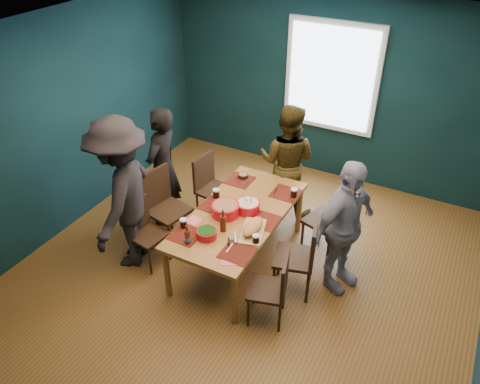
% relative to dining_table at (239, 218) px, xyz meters
% --- Properties ---
extents(room, '(5.01, 5.01, 2.71)m').
position_rel_dining_table_xyz_m(room, '(0.18, 0.23, 0.72)').
color(room, brown).
rests_on(room, ground).
extents(dining_table, '(0.94, 1.88, 0.71)m').
position_rel_dining_table_xyz_m(dining_table, '(0.00, 0.00, 0.00)').
color(dining_table, '#AA7433').
rests_on(dining_table, floor).
extents(chair_left_far, '(0.46, 0.46, 0.91)m').
position_rel_dining_table_xyz_m(chair_left_far, '(-0.76, 0.63, -0.12)').
color(chair_left_far, black).
rests_on(chair_left_far, floor).
extents(chair_left_mid, '(0.52, 0.52, 0.99)m').
position_rel_dining_table_xyz_m(chair_left_mid, '(-1.02, -0.07, -0.07)').
color(chair_left_mid, black).
rests_on(chair_left_mid, floor).
extents(chair_left_near, '(0.42, 0.42, 0.82)m').
position_rel_dining_table_xyz_m(chair_left_near, '(-1.00, -0.49, -0.17)').
color(chair_left_near, black).
rests_on(chair_left_near, floor).
extents(chair_right_far, '(0.56, 0.56, 0.99)m').
position_rel_dining_table_xyz_m(chair_right_far, '(0.94, 0.60, -0.07)').
color(chair_right_far, black).
rests_on(chair_right_far, floor).
extents(chair_right_mid, '(0.52, 0.52, 0.94)m').
position_rel_dining_table_xyz_m(chair_right_mid, '(0.83, -0.10, -0.10)').
color(chair_right_mid, black).
rests_on(chair_right_mid, floor).
extents(chair_right_near, '(0.46, 0.46, 0.83)m').
position_rel_dining_table_xyz_m(chair_right_near, '(0.74, -0.62, -0.16)').
color(chair_right_near, black).
rests_on(chair_right_near, floor).
extents(person_far_left, '(0.43, 0.62, 1.61)m').
position_rel_dining_table_xyz_m(person_far_left, '(-1.25, 0.29, 0.16)').
color(person_far_left, black).
rests_on(person_far_left, floor).
extents(person_back, '(0.82, 0.67, 1.57)m').
position_rel_dining_table_xyz_m(person_back, '(0.07, 1.21, 0.14)').
color(person_back, black).
rests_on(person_back, floor).
extents(person_right, '(0.72, 1.01, 1.59)m').
position_rel_dining_table_xyz_m(person_right, '(1.16, 0.19, 0.15)').
color(person_right, white).
rests_on(person_right, floor).
extents(person_near_left, '(1.01, 1.35, 1.85)m').
position_rel_dining_table_xyz_m(person_near_left, '(-1.16, -0.56, 0.28)').
color(person_near_left, black).
rests_on(person_near_left, floor).
extents(bowl_salad, '(0.32, 0.32, 0.13)m').
position_rel_dining_table_xyz_m(bowl_salad, '(-0.12, -0.09, 0.14)').
color(bowl_salad, red).
rests_on(bowl_salad, dining_table).
extents(bowl_dumpling, '(0.28, 0.28, 0.26)m').
position_rel_dining_table_xyz_m(bowl_dumpling, '(0.07, 0.09, 0.13)').
color(bowl_dumpling, red).
rests_on(bowl_dumpling, dining_table).
extents(bowl_herbs, '(0.22, 0.22, 0.09)m').
position_rel_dining_table_xyz_m(bowl_herbs, '(-0.09, -0.54, 0.12)').
color(bowl_herbs, red).
rests_on(bowl_herbs, dining_table).
extents(cutting_board, '(0.34, 0.58, 0.13)m').
position_rel_dining_table_xyz_m(cutting_board, '(0.29, -0.24, 0.12)').
color(cutting_board, tan).
rests_on(cutting_board, dining_table).
extents(small_bowl, '(0.13, 0.13, 0.05)m').
position_rel_dining_table_xyz_m(small_bowl, '(-0.30, 0.69, 0.10)').
color(small_bowl, black).
rests_on(small_bowl, dining_table).
extents(beer_bottle_a, '(0.06, 0.06, 0.22)m').
position_rel_dining_table_xyz_m(beer_bottle_a, '(-0.21, -0.71, 0.15)').
color(beer_bottle_a, '#4E1C0D').
rests_on(beer_bottle_a, dining_table).
extents(beer_bottle_b, '(0.07, 0.07, 0.26)m').
position_rel_dining_table_xyz_m(beer_bottle_b, '(0.00, -0.36, 0.17)').
color(beer_bottle_b, '#4E1C0D').
rests_on(beer_bottle_b, dining_table).
extents(cola_glass_a, '(0.08, 0.08, 0.11)m').
position_rel_dining_table_xyz_m(cola_glass_a, '(-0.40, -0.51, 0.13)').
color(cola_glass_a, black).
rests_on(cola_glass_a, dining_table).
extents(cola_glass_b, '(0.08, 0.08, 0.11)m').
position_rel_dining_table_xyz_m(cola_glass_b, '(0.41, -0.39, 0.13)').
color(cola_glass_b, black).
rests_on(cola_glass_b, dining_table).
extents(cola_glass_c, '(0.08, 0.08, 0.11)m').
position_rel_dining_table_xyz_m(cola_glass_c, '(0.43, 0.59, 0.13)').
color(cola_glass_c, black).
rests_on(cola_glass_c, dining_table).
extents(cola_glass_d, '(0.08, 0.08, 0.11)m').
position_rel_dining_table_xyz_m(cola_glass_d, '(-0.38, 0.15, 0.13)').
color(cola_glass_d, black).
rests_on(cola_glass_d, dining_table).
extents(napkin_a, '(0.17, 0.17, 0.00)m').
position_rel_dining_table_xyz_m(napkin_a, '(0.38, 0.01, 0.07)').
color(napkin_a, '#EA626C').
rests_on(napkin_a, dining_table).
extents(napkin_b, '(0.16, 0.16, 0.00)m').
position_rel_dining_table_xyz_m(napkin_b, '(-0.37, -0.36, 0.07)').
color(napkin_b, '#EA626C').
rests_on(napkin_b, dining_table).
extents(napkin_c, '(0.21, 0.21, 0.00)m').
position_rel_dining_table_xyz_m(napkin_c, '(0.29, -0.74, 0.07)').
color(napkin_c, '#EA626C').
rests_on(napkin_c, dining_table).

